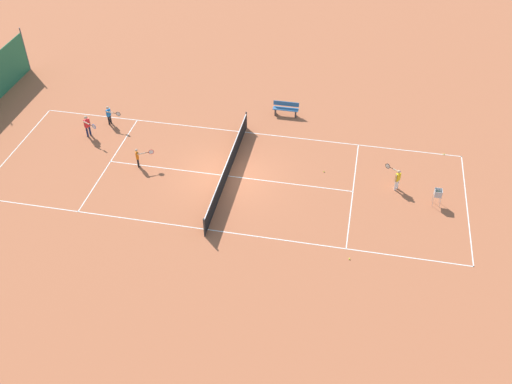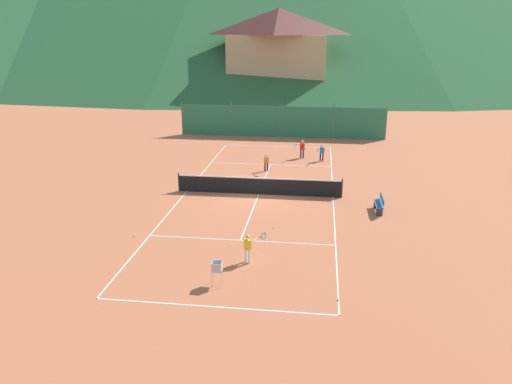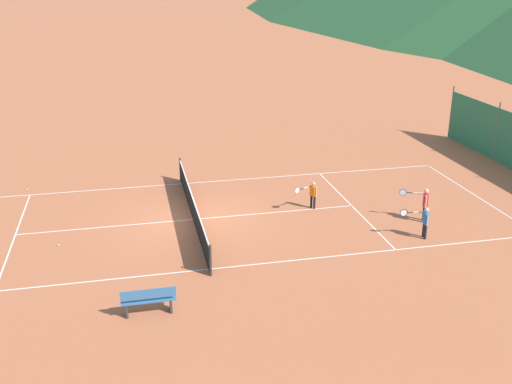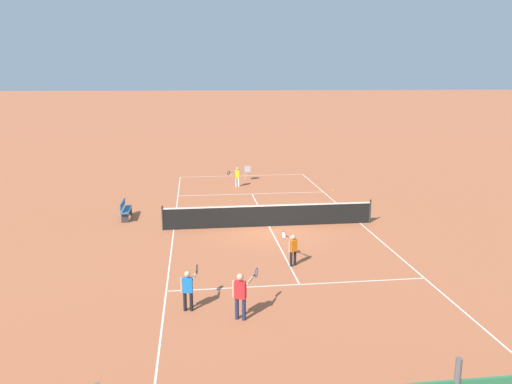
% 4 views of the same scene
% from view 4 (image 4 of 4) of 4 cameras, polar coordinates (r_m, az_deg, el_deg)
% --- Properties ---
extents(ground_plane, '(600.00, 600.00, 0.00)m').
position_cam_4_polar(ground_plane, '(21.79, 1.49, -3.94)').
color(ground_plane, '#B7603D').
extents(court_line_markings, '(8.25, 23.85, 0.01)m').
position_cam_4_polar(court_line_markings, '(21.79, 1.49, -3.93)').
color(court_line_markings, white).
rests_on(court_line_markings, ground).
extents(tennis_net, '(9.18, 0.08, 1.06)m').
position_cam_4_polar(tennis_net, '(21.65, 1.49, -2.67)').
color(tennis_net, '#2D2D2D').
rests_on(tennis_net, ground).
extents(player_near_service, '(0.78, 0.95, 1.30)m').
position_cam_4_polar(player_near_service, '(13.41, -1.71, -11.39)').
color(player_near_service, '#23284C').
rests_on(player_near_service, ground).
extents(player_far_service, '(0.49, 0.96, 1.16)m').
position_cam_4_polar(player_far_service, '(14.05, -7.74, -10.70)').
color(player_far_service, black).
rests_on(player_far_service, ground).
extents(player_near_baseline, '(0.45, 0.97, 1.11)m').
position_cam_4_polar(player_near_baseline, '(17.16, 4.18, -6.31)').
color(player_near_baseline, black).
rests_on(player_near_baseline, ground).
extents(player_far_baseline, '(0.83, 0.80, 1.18)m').
position_cam_4_polar(player_far_baseline, '(29.72, -2.20, 1.92)').
color(player_far_baseline, white).
rests_on(player_far_baseline, ground).
extents(tennis_ball_alley_left, '(0.07, 0.07, 0.07)m').
position_cam_4_polar(tennis_ball_alley_left, '(29.02, 8.80, 0.19)').
color(tennis_ball_alley_left, '#CCE033').
rests_on(tennis_ball_alley_left, ground).
extents(tennis_ball_by_net_left, '(0.07, 0.07, 0.07)m').
position_cam_4_polar(tennis_ball_by_net_left, '(26.26, -2.88, -0.99)').
color(tennis_ball_by_net_left, '#CCE033').
rests_on(tennis_ball_by_net_left, ground).
extents(tennis_ball_near_corner, '(0.07, 0.07, 0.07)m').
position_cam_4_polar(tennis_ball_near_corner, '(32.24, -8.67, 1.44)').
color(tennis_ball_near_corner, '#CCE033').
rests_on(tennis_ball_near_corner, ground).
extents(ball_hopper, '(0.36, 0.36, 0.89)m').
position_cam_4_polar(ball_hopper, '(31.71, -0.96, 2.54)').
color(ball_hopper, '#B7B7BC').
rests_on(ball_hopper, ground).
extents(courtside_bench, '(0.36, 1.50, 0.84)m').
position_cam_4_polar(courtside_bench, '(23.57, -14.70, -1.94)').
color(courtside_bench, '#336699').
rests_on(courtside_bench, ground).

